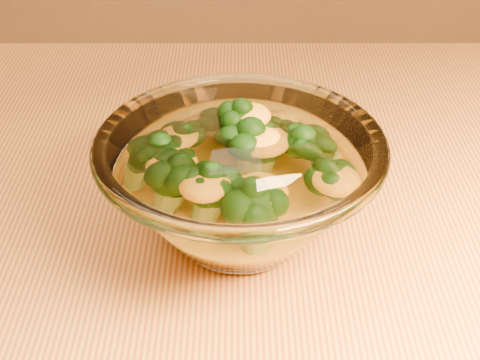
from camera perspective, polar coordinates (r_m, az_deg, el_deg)
The scene contains 4 objects.
table at distance 0.67m, azimuth 8.56°, elevation -10.57°, with size 1.20×0.80×0.75m.
glass_bowl at distance 0.56m, azimuth 0.00°, elevation -0.43°, with size 0.24×0.24×0.11m.
cheese_sauce at distance 0.57m, azimuth 0.00°, elevation -2.24°, with size 0.14×0.14×0.04m, color orange.
broccoli_heap at distance 0.55m, azimuth -0.14°, elevation 1.22°, with size 0.18×0.16×0.08m.
Camera 1 is at (-0.10, -0.46, 1.13)m, focal length 50.00 mm.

